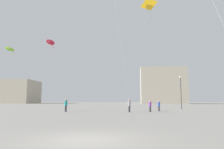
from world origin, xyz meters
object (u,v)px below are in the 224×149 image
object	(u,v)px
building_left_hall	(12,92)
building_centre_hall	(163,85)
person_in_teal	(66,105)
kite_amber_delta	(149,6)
lamppost_west	(181,87)
person_in_purple	(150,105)
person_in_blue	(159,105)
kite_lime_diamond	(11,50)
kite_crimson_diamond	(51,43)
person_in_grey	(129,105)

from	to	relation	value
building_left_hall	building_centre_hall	size ratio (longest dim) A/B	1.20
person_in_teal	kite_amber_delta	bearing A→B (deg)	127.71
lamppost_west	building_left_hall	bearing A→B (deg)	139.26
person_in_purple	kite_amber_delta	size ratio (longest dim) A/B	0.12
person_in_blue	kite_lime_diamond	bearing A→B (deg)	74.44
person_in_purple	kite_crimson_diamond	xyz separation A→B (m)	(-11.78, -7.69, 7.22)
person_in_grey	building_left_hall	size ratio (longest dim) A/B	0.08
person_in_grey	person_in_teal	bearing A→B (deg)	-16.25
person_in_purple	person_in_teal	bearing A→B (deg)	156.73
lamppost_west	person_in_teal	bearing A→B (deg)	-152.76
building_centre_hall	lamppost_west	world-z (taller)	building_centre_hall
kite_crimson_diamond	building_centre_hall	distance (m)	72.11
person_in_grey	kite_amber_delta	distance (m)	13.38
building_centre_hall	building_left_hall	bearing A→B (deg)	175.67
person_in_teal	person_in_blue	xyz separation A→B (m)	(13.42, 2.71, -0.13)
kite_lime_diamond	building_centre_hall	bearing A→B (deg)	69.23
person_in_grey	person_in_purple	bearing A→B (deg)	-176.75
building_left_hall	kite_amber_delta	bearing A→B (deg)	-49.69
person_in_teal	building_centre_hall	size ratio (longest dim) A/B	0.09
kite_lime_diamond	building_left_hall	world-z (taller)	building_left_hall
person_in_blue	kite_amber_delta	bearing A→B (deg)	110.88
person_in_grey	building_left_hall	bearing A→B (deg)	-65.20
person_in_blue	building_centre_hall	distance (m)	59.93
person_in_blue	person_in_teal	bearing A→B (deg)	48.81
person_in_teal	building_centre_hall	distance (m)	66.17
kite_amber_delta	building_centre_hall	distance (m)	66.18
person_in_grey	building_centre_hall	size ratio (longest dim) A/B	0.09
person_in_teal	lamppost_west	size ratio (longest dim) A/B	0.30
person_in_purple	building_centre_hall	size ratio (longest dim) A/B	0.08
kite_lime_diamond	building_centre_hall	world-z (taller)	building_centre_hall
building_left_hall	person_in_purple	bearing A→B (deg)	-47.69
person_in_purple	kite_lime_diamond	size ratio (longest dim) A/B	0.16
kite_amber_delta	lamppost_west	distance (m)	17.61
kite_crimson_diamond	building_centre_hall	bearing A→B (deg)	70.66
person_in_grey	kite_amber_delta	xyz separation A→B (m)	(2.60, -3.38, 12.68)
person_in_grey	lamppost_west	world-z (taller)	lamppost_west
kite_crimson_diamond	person_in_teal	bearing A→B (deg)	91.38
kite_crimson_diamond	kite_lime_diamond	xyz separation A→B (m)	(-2.97, -2.76, -1.45)
kite_crimson_diamond	building_centre_hall	size ratio (longest dim) A/B	0.38
building_centre_hall	kite_lime_diamond	bearing A→B (deg)	-110.77
person_in_blue	kite_amber_delta	xyz separation A→B (m)	(-1.83, -6.18, 12.79)
kite_amber_delta	kite_lime_diamond	distance (m)	17.12
person_in_blue	kite_lime_diamond	xyz separation A→B (m)	(-16.23, -12.24, 5.79)
person_in_teal	person_in_grey	bearing A→B (deg)	143.80
person_in_purple	lamppost_west	size ratio (longest dim) A/B	0.27
person_in_teal	kite_lime_diamond	xyz separation A→B (m)	(-2.80, -9.54, 5.65)
person_in_grey	lamppost_west	xyz separation A→B (m)	(9.48, 9.60, 2.97)
person_in_blue	kite_crimson_diamond	size ratio (longest dim) A/B	0.21
kite_crimson_diamond	kite_amber_delta	world-z (taller)	kite_amber_delta
person_in_purple	kite_amber_delta	xyz separation A→B (m)	(-0.35, -4.39, 12.77)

